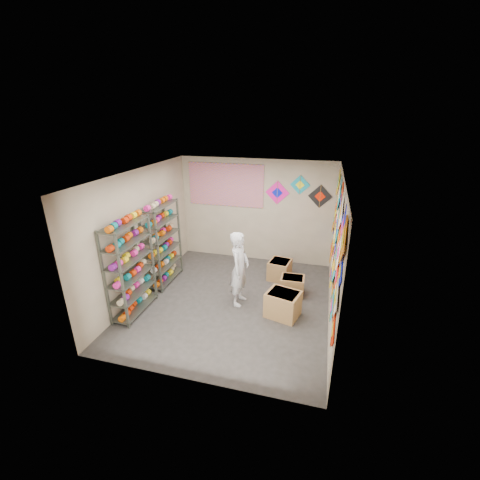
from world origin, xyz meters
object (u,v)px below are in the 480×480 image
(shelf_rack_front, at_px, (130,269))
(shopkeeper, at_px, (239,269))
(carton_a, at_px, (283,304))
(shelf_rack_back, at_px, (162,244))
(carton_b, at_px, (292,286))
(carton_c, at_px, (280,270))

(shelf_rack_front, distance_m, shopkeeper, 2.13)
(shelf_rack_front, height_order, carton_a, shelf_rack_front)
(shelf_rack_back, distance_m, carton_a, 3.06)
(shelf_rack_front, distance_m, shelf_rack_back, 1.30)
(shelf_rack_back, bearing_deg, carton_b, 3.33)
(shopkeeper, bearing_deg, carton_b, -55.07)
(carton_a, height_order, carton_b, carton_a)
(shopkeeper, distance_m, carton_a, 1.11)
(shelf_rack_back, bearing_deg, carton_a, -13.35)
(carton_a, xyz_separation_m, carton_b, (0.09, 0.86, -0.05))
(shopkeeper, height_order, carton_c, shopkeeper)
(carton_b, bearing_deg, carton_a, -97.52)
(shelf_rack_back, distance_m, carton_b, 3.08)
(shelf_rack_back, height_order, shopkeeper, shelf_rack_back)
(shelf_rack_back, height_order, carton_c, shelf_rack_back)
(shelf_rack_front, distance_m, carton_c, 3.44)
(shelf_rack_front, height_order, shelf_rack_back, same)
(shelf_rack_back, xyz_separation_m, shopkeeper, (1.95, -0.44, -0.16))
(carton_a, bearing_deg, shelf_rack_front, -153.21)
(carton_a, bearing_deg, shopkeeper, -179.52)
(carton_a, bearing_deg, carton_b, 99.03)
(shelf_rack_front, height_order, carton_c, shelf_rack_front)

